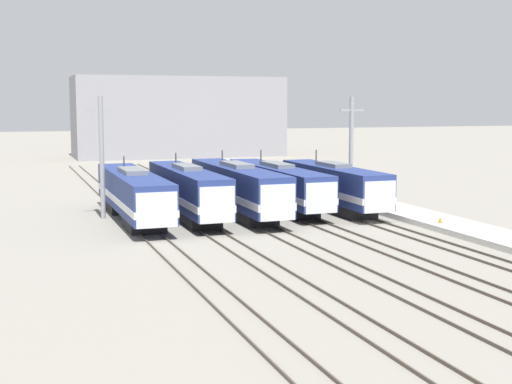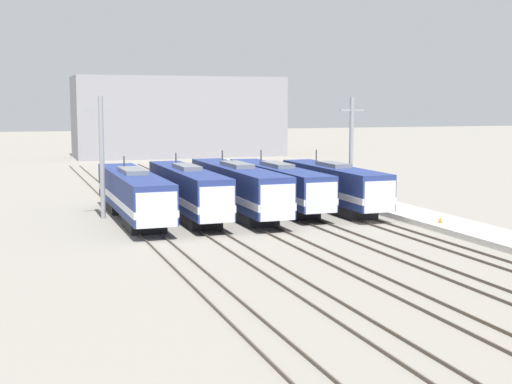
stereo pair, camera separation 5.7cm
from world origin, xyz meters
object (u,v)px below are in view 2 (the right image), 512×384
at_px(locomotive_far_left, 134,194).
at_px(locomotive_center_left, 189,191).
at_px(locomotive_center, 239,189).
at_px(locomotive_far_right, 336,186).
at_px(traffic_cone, 440,220).
at_px(catenary_tower_left, 102,156).
at_px(catenary_tower_right, 351,150).
at_px(locomotive_center_right, 279,186).

xyz_separation_m(locomotive_far_left, locomotive_center_left, (4.33, -0.41, 0.09)).
height_order(locomotive_center_left, locomotive_center, locomotive_center).
bearing_deg(locomotive_far_right, traffic_cone, -71.98).
bearing_deg(locomotive_center, catenary_tower_left, 168.97).
distance_m(locomotive_center_left, catenary_tower_left, 7.49).
distance_m(locomotive_far_left, traffic_cone, 23.57).
xyz_separation_m(locomotive_center_left, locomotive_far_right, (12.99, -0.02, -0.08)).
height_order(locomotive_center, catenary_tower_right, catenary_tower_right).
distance_m(locomotive_center_left, catenary_tower_right, 16.12).
bearing_deg(catenary_tower_right, locomotive_center_left, -170.95).
bearing_deg(locomotive_far_left, locomotive_center_left, -5.43).
bearing_deg(catenary_tower_left, locomotive_center_right, -0.64).
xyz_separation_m(locomotive_center_left, locomotive_center_right, (8.66, 2.33, -0.11)).
xyz_separation_m(locomotive_far_left, traffic_cone, (20.77, -11.04, -1.45)).
xyz_separation_m(locomotive_far_left, catenary_tower_left, (-2.14, 2.08, 2.91)).
bearing_deg(locomotive_center_right, locomotive_far_right, -28.48).
bearing_deg(locomotive_center_left, locomotive_center, 5.15).
bearing_deg(locomotive_center_right, catenary_tower_left, 179.36).
distance_m(locomotive_center, catenary_tower_right, 11.87).
xyz_separation_m(locomotive_far_left, locomotive_far_right, (17.32, -0.43, 0.01)).
xyz_separation_m(locomotive_center_right, locomotive_far_right, (4.33, -2.35, 0.04)).
height_order(locomotive_far_right, catenary_tower_right, catenary_tower_right).
bearing_deg(locomotive_center_right, locomotive_center_left, -164.96).
distance_m(catenary_tower_right, traffic_cone, 13.85).
relative_size(locomotive_far_left, locomotive_far_right, 1.16).
distance_m(locomotive_far_left, locomotive_far_right, 17.33).
relative_size(catenary_tower_right, traffic_cone, 20.68).
height_order(locomotive_far_right, catenary_tower_left, catenary_tower_left).
relative_size(locomotive_far_right, traffic_cone, 34.98).
distance_m(locomotive_far_left, locomotive_center_left, 4.35).
xyz_separation_m(locomotive_center, traffic_cone, (12.11, -11.02, -1.56)).
height_order(locomotive_far_left, catenary_tower_left, catenary_tower_left).
distance_m(locomotive_far_right, catenary_tower_left, 19.84).
height_order(locomotive_center, traffic_cone, locomotive_center).
relative_size(locomotive_far_left, traffic_cone, 40.40).
relative_size(catenary_tower_left, traffic_cone, 20.68).
bearing_deg(locomotive_center_right, locomotive_center, -155.91).
relative_size(locomotive_far_right, catenary_tower_right, 1.69).
relative_size(catenary_tower_left, catenary_tower_right, 1.00).
distance_m(locomotive_far_left, catenary_tower_right, 20.32).
relative_size(locomotive_center_right, catenary_tower_left, 1.93).
bearing_deg(traffic_cone, locomotive_center, 137.71).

